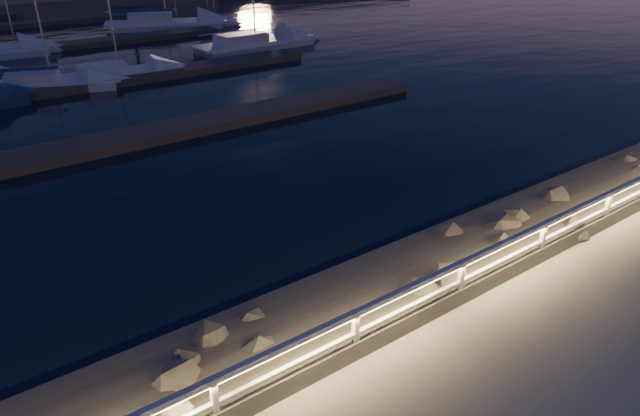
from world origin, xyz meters
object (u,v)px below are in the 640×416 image
(guard_rail, at_px, (517,245))
(sailboat_c, at_px, (116,73))
(sailboat_h, at_px, (253,43))
(sailboat_l, at_px, (163,23))
(sailboat_g, at_px, (48,83))

(guard_rail, distance_m, sailboat_c, 26.87)
(sailboat_c, distance_m, sailboat_h, 11.29)
(sailboat_l, bearing_deg, guard_rail, -79.85)
(guard_rail, xyz_separation_m, sailboat_c, (-0.68, 26.84, -0.98))
(sailboat_h, xyz_separation_m, sailboat_l, (-1.64, 12.29, 0.02))
(sailboat_g, bearing_deg, sailboat_h, 32.87)
(sailboat_c, bearing_deg, sailboat_h, 18.83)
(sailboat_c, bearing_deg, sailboat_g, -175.80)
(guard_rail, bearing_deg, sailboat_c, 91.45)
(guard_rail, bearing_deg, sailboat_h, 71.18)
(sailboat_c, bearing_deg, guard_rail, -85.44)
(sailboat_c, height_order, sailboat_g, sailboat_g)
(sailboat_l, bearing_deg, sailboat_c, -99.41)
(sailboat_g, xyz_separation_m, sailboat_l, (12.94, 15.42, 0.07))
(guard_rail, distance_m, sailboat_g, 27.15)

